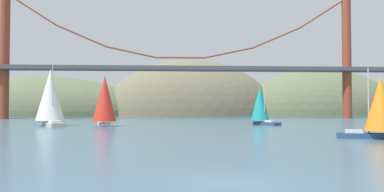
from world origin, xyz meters
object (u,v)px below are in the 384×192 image
at_px(sailboat_teal_sail, 260,104).
at_px(sailboat_white_mainsail, 50,96).
at_px(sailboat_orange_sail, 379,106).
at_px(sailboat_scarlet_sail, 105,100).

bearing_deg(sailboat_teal_sail, sailboat_white_mainsail, -176.47).
relative_size(sailboat_white_mainsail, sailboat_orange_sail, 1.44).
distance_m(sailboat_scarlet_sail, sailboat_white_mainsail, 10.82).
distance_m(sailboat_teal_sail, sailboat_scarlet_sail, 30.60).
bearing_deg(sailboat_white_mainsail, sailboat_scarlet_sail, -12.45).
height_order(sailboat_scarlet_sail, sailboat_white_mainsail, sailboat_white_mainsail).
relative_size(sailboat_scarlet_sail, sailboat_orange_sail, 1.21).
bearing_deg(sailboat_scarlet_sail, sailboat_teal_sail, 9.11).
distance_m(sailboat_white_mainsail, sailboat_orange_sail, 55.26).
xyz_separation_m(sailboat_teal_sail, sailboat_white_mainsail, (-40.76, -2.52, 1.43)).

